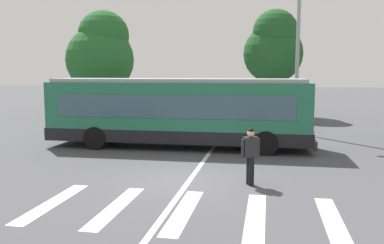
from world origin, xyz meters
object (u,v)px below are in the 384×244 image
object	(u,v)px
pedestrian_crossing_street	(250,153)
parked_car_red	(200,113)
parked_car_white	(245,113)
background_tree_right	(274,47)
parked_car_silver	(286,114)
twin_arm_street_lamp	(299,17)
city_transit_bus	(178,112)
background_tree_left	(101,53)

from	to	relation	value
pedestrian_crossing_street	parked_car_red	size ratio (longest dim) A/B	0.37
parked_car_white	background_tree_right	world-z (taller)	background_tree_right
parked_car_silver	twin_arm_street_lamp	distance (m)	6.29
twin_arm_street_lamp	parked_car_white	bearing A→B (deg)	136.65
parked_car_red	parked_car_silver	distance (m)	5.38
twin_arm_street_lamp	background_tree_right	size ratio (longest dim) A/B	1.31
city_transit_bus	parked_car_white	size ratio (longest dim) A/B	2.54
parked_car_white	background_tree_right	bearing A→B (deg)	73.98
twin_arm_street_lamp	background_tree_left	size ratio (longest dim) A/B	1.33
parked_car_silver	background_tree_right	bearing A→B (deg)	97.64
city_transit_bus	background_tree_right	distance (m)	15.00
parked_car_red	background_tree_left	bearing A→B (deg)	160.04
pedestrian_crossing_street	parked_car_silver	size ratio (longest dim) A/B	0.37
pedestrian_crossing_street	twin_arm_street_lamp	bearing A→B (deg)	79.60
background_tree_left	background_tree_right	size ratio (longest dim) A/B	0.98
city_transit_bus	parked_car_silver	xyz separation A→B (m)	(5.01, 8.18, -0.82)
background_tree_left	twin_arm_street_lamp	bearing A→B (deg)	-22.50
parked_car_red	parked_car_silver	size ratio (longest dim) A/B	1.00
parked_car_red	parked_car_white	size ratio (longest dim) A/B	1.01
city_transit_bus	pedestrian_crossing_street	bearing A→B (deg)	-58.50
city_transit_bus	parked_car_red	distance (m)	7.98
pedestrian_crossing_street	background_tree_left	world-z (taller)	background_tree_left
pedestrian_crossing_street	background_tree_right	size ratio (longest dim) A/B	0.22
city_transit_bus	pedestrian_crossing_street	world-z (taller)	city_transit_bus
parked_car_red	parked_car_silver	bearing A→B (deg)	2.70
parked_car_silver	background_tree_left	world-z (taller)	background_tree_left
parked_car_white	twin_arm_street_lamp	distance (m)	6.79
city_transit_bus	background_tree_right	xyz separation A→B (m)	(4.23, 13.94, 3.58)
parked_car_silver	background_tree_left	xyz separation A→B (m)	(-13.15, 2.57, 3.97)
parked_car_red	background_tree_left	distance (m)	9.18
parked_car_white	parked_car_red	bearing A→B (deg)	179.18
parked_car_red	twin_arm_street_lamp	world-z (taller)	twin_arm_street_lamp
parked_car_white	background_tree_left	xyz separation A→B (m)	(-10.64, 2.87, 3.97)
background_tree_right	parked_car_white	bearing A→B (deg)	-106.02
pedestrian_crossing_street	parked_car_silver	distance (m)	13.88
parked_car_silver	parked_car_red	bearing A→B (deg)	-177.30
parked_car_red	background_tree_right	world-z (taller)	background_tree_right
parked_car_silver	background_tree_right	distance (m)	7.29
parked_car_white	background_tree_right	size ratio (longest dim) A/B	0.58
city_transit_bus	background_tree_left	size ratio (longest dim) A/B	1.49
city_transit_bus	parked_car_silver	bearing A→B (deg)	58.54
city_transit_bus	parked_car_silver	distance (m)	9.63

